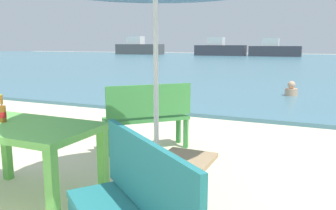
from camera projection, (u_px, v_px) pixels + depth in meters
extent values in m
cube|color=teal|center=(301.00, 62.00, 29.25)|extent=(120.00, 50.00, 0.08)
cube|color=#60B24C|center=(22.00, 128.00, 3.14)|extent=(1.40, 0.80, 0.06)
cube|color=#60B24C|center=(52.00, 193.00, 2.64)|extent=(0.08, 0.08, 0.70)
cube|color=#60B24C|center=(6.00, 149.00, 3.77)|extent=(0.08, 0.08, 0.70)
cube|color=#60B24C|center=(103.00, 165.00, 3.25)|extent=(0.08, 0.08, 0.70)
cylinder|color=brown|center=(3.00, 114.00, 3.22)|extent=(0.06, 0.06, 0.16)
cone|color=brown|center=(2.00, 106.00, 3.21)|extent=(0.06, 0.06, 0.03)
cylinder|color=brown|center=(1.00, 100.00, 3.20)|extent=(0.03, 0.03, 0.09)
cylinder|color=red|center=(3.00, 115.00, 3.22)|extent=(0.07, 0.07, 0.05)
cylinder|color=gold|center=(1.00, 95.00, 3.19)|extent=(0.03, 0.03, 0.01)
cylinder|color=silver|center=(156.00, 84.00, 2.94)|extent=(0.04, 0.04, 2.30)
cube|color=tan|center=(186.00, 159.00, 2.91)|extent=(0.44, 0.44, 0.04)
cylinder|color=tan|center=(186.00, 189.00, 2.96)|extent=(0.07, 0.07, 0.50)
cube|color=#237275|center=(146.00, 176.00, 1.98)|extent=(0.97, 0.77, 0.44)
cube|color=#3D8C42|center=(146.00, 118.00, 4.84)|extent=(1.11, 1.10, 0.05)
cube|color=#3D8C42|center=(150.00, 101.00, 4.65)|extent=(0.88, 0.87, 0.44)
cube|color=#3D8C42|center=(178.00, 129.00, 5.20)|extent=(0.06, 0.06, 0.42)
cube|color=#3D8C42|center=(106.00, 136.00, 4.82)|extent=(0.06, 0.06, 0.42)
cube|color=#3D8C42|center=(186.00, 134.00, 4.94)|extent=(0.06, 0.06, 0.42)
cube|color=#3D8C42|center=(110.00, 141.00, 4.56)|extent=(0.06, 0.06, 0.42)
cylinder|color=tan|center=(291.00, 92.00, 9.52)|extent=(0.34, 0.34, 0.20)
sphere|color=tan|center=(292.00, 85.00, 9.49)|extent=(0.21, 0.21, 0.21)
cube|color=#4C4C4C|center=(140.00, 49.00, 50.73)|extent=(7.24, 1.97, 1.48)
cube|color=silver|center=(136.00, 40.00, 50.77)|extent=(2.30, 1.48, 1.15)
cube|color=#38383F|center=(220.00, 50.00, 44.55)|extent=(6.56, 1.79, 1.34)
cube|color=silver|center=(216.00, 41.00, 44.59)|extent=(2.09, 1.34, 1.04)
cube|color=#38383F|center=(275.00, 51.00, 41.49)|extent=(6.08, 1.66, 1.24)
cube|color=silver|center=(271.00, 42.00, 41.52)|extent=(1.94, 1.24, 0.97)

